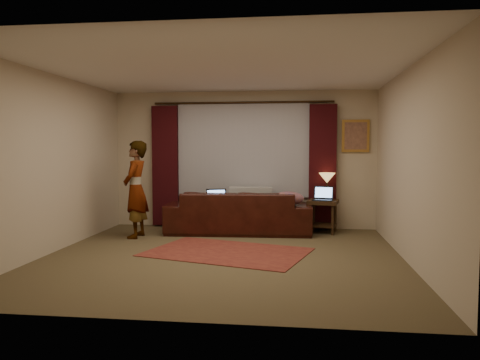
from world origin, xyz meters
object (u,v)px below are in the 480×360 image
object	(u,v)px
sofa	(239,204)
tiffany_lamp	(327,186)
laptop_table	(323,193)
person	(136,189)
laptop_sofa	(218,197)
end_table	(323,216)

from	to	relation	value
sofa	tiffany_lamp	distance (m)	1.63
sofa	laptop_table	world-z (taller)	sofa
person	sofa	bearing A→B (deg)	111.88
laptop_table	laptop_sofa	bearing A→B (deg)	-162.24
tiffany_lamp	sofa	bearing A→B (deg)	-170.08
tiffany_lamp	laptop_table	xyz separation A→B (m)	(-0.08, -0.19, -0.12)
laptop_sofa	laptop_table	bearing A→B (deg)	-11.25
laptop_sofa	end_table	distance (m)	1.93
end_table	tiffany_lamp	distance (m)	0.55
laptop_sofa	end_table	world-z (taller)	laptop_sofa
sofa	tiffany_lamp	size ratio (longest dim) A/B	5.33
end_table	laptop_sofa	bearing A→B (deg)	-170.23
laptop_sofa	tiffany_lamp	world-z (taller)	tiffany_lamp
laptop_sofa	laptop_table	size ratio (longest dim) A/B	1.06
laptop_sofa	person	bearing A→B (deg)	-176.55
sofa	person	distance (m)	1.84
laptop_sofa	end_table	bearing A→B (deg)	-8.72
sofa	person	world-z (taller)	person
laptop_sofa	tiffany_lamp	xyz separation A→B (m)	(1.94, 0.42, 0.18)
end_table	sofa	bearing A→B (deg)	-173.31
end_table	person	size ratio (longest dim) A/B	0.36
laptop_sofa	person	xyz separation A→B (m)	(-1.32, -0.53, 0.17)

